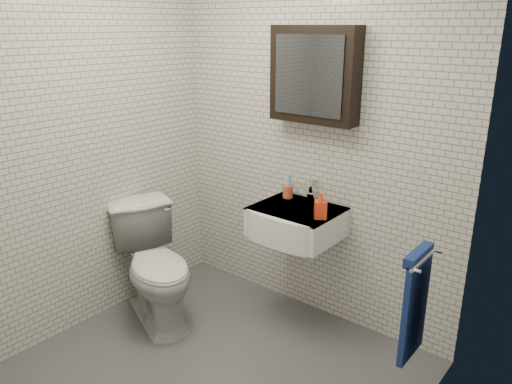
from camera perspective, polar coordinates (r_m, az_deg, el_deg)
ground at (r=3.23m, az=-4.78°, el=-19.71°), size 2.20×2.00×0.01m
room_shell at (r=2.59m, az=-5.64°, el=6.57°), size 2.22×2.02×2.51m
washbasin at (r=3.31m, az=4.28°, el=-3.53°), size 0.55×0.50×0.20m
faucet at (r=3.41m, az=6.23°, el=-0.03°), size 0.06×0.20×0.15m
mirror_cabinet at (r=3.24m, az=6.68°, el=13.15°), size 0.60×0.15×0.60m
towel_rail at (r=2.61m, az=17.76°, el=-11.70°), size 0.09×0.30×0.58m
toothbrush_cup at (r=3.49m, az=3.67°, el=0.12°), size 0.08×0.08×0.19m
soap_bottle at (r=3.13m, az=7.40°, el=-1.52°), size 0.11×0.11×0.17m
toilet at (r=3.57m, az=-11.38°, el=-8.31°), size 0.91×0.72×0.81m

